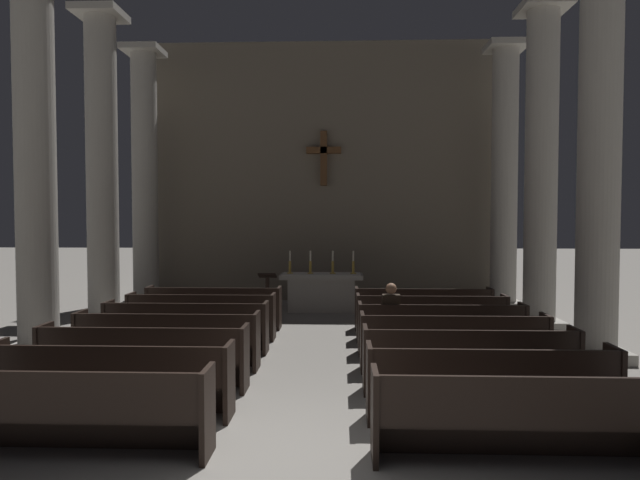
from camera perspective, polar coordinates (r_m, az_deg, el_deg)
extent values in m
plane|color=gray|center=(6.20, -3.02, -21.51)|extent=(80.00, 80.00, 0.00)
cube|color=black|center=(6.67, -24.43, -16.07)|extent=(2.90, 0.40, 0.05)
cube|color=black|center=(6.40, -25.40, -14.30)|extent=(2.90, 0.05, 0.50)
cube|color=black|center=(6.89, -23.70, -17.42)|extent=(2.90, 0.04, 0.40)
cube|color=black|center=(6.14, -11.51, -17.03)|extent=(0.06, 0.50, 0.95)
cube|color=black|center=(7.64, -20.57, -13.64)|extent=(2.90, 0.40, 0.05)
cube|color=black|center=(7.37, -21.29, -12.03)|extent=(2.90, 0.05, 0.50)
cube|color=black|center=(7.86, -20.02, -14.88)|extent=(2.90, 0.04, 0.40)
cube|color=black|center=(7.18, -9.33, -14.14)|extent=(0.06, 0.50, 0.95)
cube|color=black|center=(8.65, -17.64, -11.72)|extent=(2.90, 0.40, 0.05)
cube|color=black|center=(8.38, -18.19, -10.25)|extent=(2.90, 0.05, 0.50)
cube|color=black|center=(8.87, -17.22, -12.87)|extent=(2.90, 0.04, 0.40)
cube|color=black|center=(8.24, -7.75, -11.97)|extent=(0.06, 0.50, 0.95)
cube|color=black|center=(9.22, -26.53, -10.66)|extent=(0.06, 0.50, 0.95)
cube|color=black|center=(9.68, -15.36, -10.19)|extent=(2.90, 0.40, 0.05)
cube|color=black|center=(9.41, -15.80, -8.84)|extent=(2.90, 0.05, 0.50)
cube|color=black|center=(9.90, -15.03, -11.24)|extent=(2.90, 0.04, 0.40)
cube|color=black|center=(9.32, -6.55, -10.30)|extent=(0.06, 0.50, 0.95)
cube|color=black|center=(10.19, -23.47, -9.38)|extent=(0.06, 0.50, 0.95)
cube|color=black|center=(10.73, -13.54, -8.94)|extent=(2.90, 0.40, 0.05)
cube|color=black|center=(10.46, -13.89, -7.70)|extent=(2.90, 0.05, 0.50)
cube|color=black|center=(10.94, -13.27, -9.92)|extent=(2.90, 0.04, 0.40)
cube|color=black|center=(10.40, -5.60, -8.96)|extent=(0.06, 0.50, 0.95)
cube|color=black|center=(11.19, -20.97, -8.31)|extent=(0.06, 0.50, 0.95)
cube|color=black|center=(11.79, -12.06, -7.91)|extent=(2.90, 0.40, 0.05)
cube|color=black|center=(11.53, -12.34, -6.76)|extent=(2.90, 0.05, 0.50)
cube|color=black|center=(12.00, -11.83, -8.82)|extent=(2.90, 0.04, 0.40)
cube|color=black|center=(11.49, -4.84, -7.88)|extent=(0.06, 0.50, 0.95)
cube|color=black|center=(12.21, -18.89, -7.40)|extent=(0.06, 0.50, 0.95)
cube|color=black|center=(12.86, -10.82, -7.05)|extent=(2.90, 0.40, 0.05)
cube|color=black|center=(12.60, -11.06, -5.98)|extent=(2.90, 0.05, 0.50)
cube|color=black|center=(13.07, -10.64, -7.90)|extent=(2.90, 0.04, 0.40)
cube|color=black|center=(12.58, -4.22, -6.99)|extent=(0.06, 0.50, 0.95)
cube|color=black|center=(13.24, -17.14, -6.62)|extent=(0.06, 0.50, 0.95)
cube|color=black|center=(6.29, 19.85, -17.12)|extent=(2.90, 0.40, 0.05)
cube|color=black|center=(6.00, 20.57, -15.33)|extent=(2.90, 0.05, 0.50)
cube|color=black|center=(6.53, 19.32, -18.48)|extent=(2.90, 0.04, 0.40)
cube|color=black|center=(6.00, 5.65, -17.49)|extent=(0.06, 0.50, 0.95)
cube|color=black|center=(7.31, 17.11, -14.31)|extent=(2.90, 0.40, 0.05)
cube|color=black|center=(7.03, 17.62, -12.67)|extent=(2.90, 0.05, 0.50)
cube|color=black|center=(7.55, 16.72, -15.57)|extent=(2.90, 0.04, 0.40)
cube|color=black|center=(7.06, 5.08, -14.42)|extent=(0.06, 0.50, 0.95)
cube|color=black|center=(7.79, 28.02, -13.07)|extent=(0.06, 0.50, 0.95)
cube|color=black|center=(8.36, 15.09, -12.18)|extent=(2.90, 0.40, 0.05)
cube|color=black|center=(8.08, 15.47, -10.68)|extent=(2.90, 0.05, 0.50)
cube|color=black|center=(8.59, 14.80, -13.34)|extent=(2.90, 0.04, 0.40)
cube|color=black|center=(8.13, 4.67, -12.15)|extent=(0.06, 0.50, 0.95)
cube|color=black|center=(8.77, 24.77, -11.28)|extent=(0.06, 0.50, 0.95)
cube|color=black|center=(9.42, 13.54, -10.51)|extent=(2.90, 0.40, 0.05)
cube|color=black|center=(9.15, 13.84, -9.14)|extent=(2.90, 0.05, 0.50)
cube|color=black|center=(9.65, 13.32, -11.58)|extent=(2.90, 0.04, 0.40)
cube|color=black|center=(9.22, 4.36, -10.42)|extent=(0.06, 0.50, 0.95)
cube|color=black|center=(9.79, 22.22, -9.83)|extent=(0.06, 0.50, 0.95)
cube|color=black|center=(10.50, 12.32, -9.18)|extent=(2.90, 0.40, 0.05)
cube|color=black|center=(10.23, 12.56, -7.92)|extent=(2.90, 0.05, 0.50)
cube|color=black|center=(10.72, 12.14, -10.17)|extent=(2.90, 0.04, 0.40)
cube|color=black|center=(10.31, 4.12, -9.05)|extent=(0.06, 0.50, 0.95)
cube|color=black|center=(10.83, 20.17, -8.65)|extent=(0.06, 0.50, 0.95)
cube|color=black|center=(11.58, 11.34, -8.09)|extent=(2.90, 0.40, 0.05)
cube|color=black|center=(11.31, 11.53, -6.92)|extent=(2.90, 0.05, 0.50)
cube|color=black|center=(11.80, 11.19, -9.01)|extent=(2.90, 0.04, 0.40)
cube|color=black|center=(11.41, 3.93, -7.95)|extent=(0.06, 0.50, 0.95)
cube|color=black|center=(11.88, 18.49, -7.66)|extent=(0.06, 0.50, 0.95)
cube|color=black|center=(12.67, 10.53, -7.19)|extent=(2.90, 0.40, 0.05)
cube|color=black|center=(12.41, 10.69, -6.10)|extent=(2.90, 0.05, 0.50)
cube|color=black|center=(12.88, 10.40, -8.04)|extent=(2.90, 0.04, 0.40)
cube|color=black|center=(12.51, 3.77, -7.04)|extent=(0.06, 0.50, 0.95)
cube|color=black|center=(12.94, 17.09, -6.83)|extent=(0.06, 0.50, 0.95)
cube|color=#ADA89E|center=(11.54, -26.93, -9.97)|extent=(0.99, 0.99, 0.20)
cylinder|color=#ADA89E|center=(11.34, -27.24, 7.34)|extent=(0.71, 0.71, 7.10)
cube|color=#ADA89E|center=(11.08, 26.47, -10.47)|extent=(0.99, 0.99, 0.20)
cylinder|color=#ADA89E|center=(10.87, 26.79, 7.57)|extent=(0.71, 0.71, 7.10)
cube|color=#ADA89E|center=(14.00, -21.31, -7.75)|extent=(0.99, 0.99, 0.20)
cylinder|color=#ADA89E|center=(13.84, -21.52, 6.47)|extent=(0.71, 0.71, 7.10)
cube|color=#ADA89E|center=(14.57, -21.74, 20.86)|extent=(1.06, 1.06, 0.16)
cube|color=#ADA89E|center=(13.63, 21.58, -8.03)|extent=(0.99, 0.99, 0.20)
cylinder|color=#ADA89E|center=(13.46, 21.80, 6.59)|extent=(0.71, 0.71, 7.10)
cube|color=#ADA89E|center=(14.21, 22.03, 21.35)|extent=(1.06, 1.06, 0.16)
cube|color=#ADA89E|center=(16.57, -17.43, -6.15)|extent=(0.99, 0.99, 0.20)
cylinder|color=#ADA89E|center=(16.43, -17.58, 5.84)|extent=(0.71, 0.71, 7.10)
cube|color=#ADA89E|center=(17.05, -17.73, 18.11)|extent=(1.06, 1.06, 0.16)
cube|color=#ADA89E|center=(16.26, 18.29, -6.33)|extent=(0.99, 0.99, 0.20)
cylinder|color=#ADA89E|center=(16.11, 18.44, 5.90)|extent=(0.71, 0.71, 7.10)
cube|color=#ADA89E|center=(16.74, 18.61, 18.39)|extent=(1.06, 1.06, 0.16)
cube|color=#A8A399|center=(14.91, 0.16, -5.66)|extent=(1.76, 0.72, 0.88)
cube|color=#A8A399|center=(14.85, 0.16, -3.75)|extent=(2.20, 0.90, 0.12)
cube|color=silver|center=(14.85, 0.16, -3.50)|extent=(2.09, 0.86, 0.01)
cylinder|color=#B79338|center=(14.90, -3.12, -3.42)|extent=(0.16, 0.16, 0.02)
cylinder|color=#B79338|center=(14.88, -3.12, -2.82)|extent=(0.07, 0.07, 0.34)
cylinder|color=silver|center=(14.86, -3.12, -1.64)|extent=(0.04, 0.04, 0.28)
cylinder|color=#B79338|center=(14.86, -1.00, -3.43)|extent=(0.16, 0.16, 0.02)
cylinder|color=#B79338|center=(14.84, -1.00, -2.83)|extent=(0.07, 0.07, 0.34)
cylinder|color=silver|center=(14.82, -1.00, -1.64)|extent=(0.04, 0.04, 0.28)
cylinder|color=#B79338|center=(14.84, 1.32, -3.44)|extent=(0.16, 0.16, 0.02)
cylinder|color=#B79338|center=(14.82, 1.32, -2.83)|extent=(0.07, 0.07, 0.34)
cylinder|color=silver|center=(14.80, 1.32, -1.65)|extent=(0.04, 0.04, 0.28)
cylinder|color=#B79338|center=(14.84, 3.45, -3.44)|extent=(0.16, 0.16, 0.02)
cylinder|color=#B79338|center=(14.83, 3.45, -2.84)|extent=(0.07, 0.07, 0.34)
cylinder|color=silver|center=(14.80, 3.45, -1.65)|extent=(0.04, 0.04, 0.28)
cube|color=#706656|center=(16.90, 0.41, 7.00)|extent=(11.14, 0.25, 7.78)
cube|color=brown|center=(16.72, 0.38, 8.39)|extent=(0.19, 0.19, 1.62)
cube|color=brown|center=(16.74, 0.38, 9.22)|extent=(1.04, 0.19, 0.19)
cylinder|color=black|center=(13.91, -5.42, -8.00)|extent=(0.36, 0.36, 0.04)
cylinder|color=black|center=(13.83, -5.43, -5.94)|extent=(0.10, 0.10, 1.05)
cube|color=black|center=(13.76, -5.44, -3.66)|extent=(0.44, 0.31, 0.15)
cube|color=#26262B|center=(10.59, 7.18, -10.14)|extent=(0.24, 0.14, 0.45)
cube|color=#26262B|center=(10.41, 7.25, -8.76)|extent=(0.28, 0.36, 0.12)
cube|color=#2D2319|center=(10.22, 7.33, -7.09)|extent=(0.32, 0.20, 0.54)
sphere|color=#9E7051|center=(10.17, 7.34, -4.98)|extent=(0.20, 0.20, 0.20)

